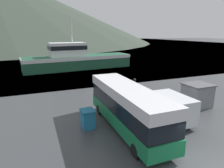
{
  "coord_description": "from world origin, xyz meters",
  "views": [
    {
      "loc": [
        -8.35,
        -7.06,
        7.43
      ],
      "look_at": [
        -0.48,
        12.16,
        2.0
      ],
      "focal_mm": 32.0,
      "sensor_mm": 36.0,
      "label": 1
    }
  ],
  "objects_px": {
    "tour_bus": "(127,106)",
    "delivery_van": "(168,106)",
    "fishing_boat": "(76,59)",
    "dock_kiosk": "(197,95)",
    "storage_bin": "(88,118)"
  },
  "relations": [
    {
      "from": "delivery_van",
      "to": "fishing_boat",
      "type": "relative_size",
      "value": 0.25
    },
    {
      "from": "tour_bus",
      "to": "delivery_van",
      "type": "relative_size",
      "value": 1.86
    },
    {
      "from": "delivery_van",
      "to": "storage_bin",
      "type": "bearing_deg",
      "value": 169.23
    },
    {
      "from": "delivery_van",
      "to": "dock_kiosk",
      "type": "xyz_separation_m",
      "value": [
        4.91,
        1.66,
        -0.07
      ]
    },
    {
      "from": "tour_bus",
      "to": "storage_bin",
      "type": "relative_size",
      "value": 6.92
    },
    {
      "from": "tour_bus",
      "to": "dock_kiosk",
      "type": "xyz_separation_m",
      "value": [
        8.84,
        1.73,
        -0.73
      ]
    },
    {
      "from": "tour_bus",
      "to": "delivery_van",
      "type": "xyz_separation_m",
      "value": [
        3.94,
        0.07,
        -0.66
      ]
    },
    {
      "from": "fishing_boat",
      "to": "tour_bus",
      "type": "bearing_deg",
      "value": -9.48
    },
    {
      "from": "dock_kiosk",
      "to": "fishing_boat",
      "type": "bearing_deg",
      "value": 104.11
    },
    {
      "from": "delivery_van",
      "to": "dock_kiosk",
      "type": "relative_size",
      "value": 2.12
    },
    {
      "from": "delivery_van",
      "to": "fishing_boat",
      "type": "xyz_separation_m",
      "value": [
        -1.7,
        27.95,
        0.77
      ]
    },
    {
      "from": "delivery_van",
      "to": "storage_bin",
      "type": "distance_m",
      "value": 6.86
    },
    {
      "from": "tour_bus",
      "to": "fishing_boat",
      "type": "distance_m",
      "value": 28.11
    },
    {
      "from": "delivery_van",
      "to": "fishing_boat",
      "type": "bearing_deg",
      "value": 93.78
    },
    {
      "from": "tour_bus",
      "to": "fishing_boat",
      "type": "height_order",
      "value": "fishing_boat"
    }
  ]
}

